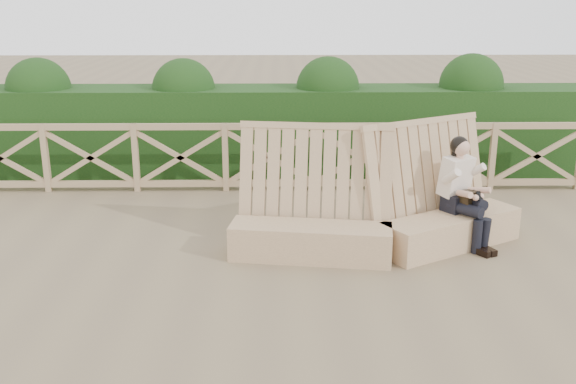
{
  "coord_description": "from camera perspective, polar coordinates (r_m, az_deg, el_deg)",
  "views": [
    {
      "loc": [
        0.14,
        -6.47,
        2.97
      ],
      "look_at": [
        0.24,
        0.4,
        0.9
      ],
      "focal_mm": 40.0,
      "sensor_mm": 36.0,
      "label": 1
    }
  ],
  "objects": [
    {
      "name": "bench",
      "position": [
        7.92,
        8.23,
        -2.46
      ],
      "size": [
        3.69,
        1.64,
        1.55
      ],
      "rotation": [
        0.0,
        0.0,
        0.23
      ],
      "color": "#9A7858",
      "rests_on": "ground"
    },
    {
      "name": "guardrail",
      "position": [
        10.26,
        -1.63,
        3.13
      ],
      "size": [
        10.1,
        0.09,
        1.1
      ],
      "color": "#927555",
      "rests_on": "ground"
    },
    {
      "name": "hedge",
      "position": [
        11.39,
        -1.56,
        5.51
      ],
      "size": [
        12.0,
        1.2,
        1.5
      ],
      "primitive_type": "cube",
      "color": "black",
      "rests_on": "ground"
    },
    {
      "name": "woman",
      "position": [
        8.24,
        15.28,
        0.29
      ],
      "size": [
        0.67,
        0.87,
        1.36
      ],
      "rotation": [
        0.0,
        0.0,
        0.6
      ],
      "color": "black",
      "rests_on": "ground"
    },
    {
      "name": "ground",
      "position": [
        7.12,
        -1.93,
        -7.89
      ],
      "size": [
        60.0,
        60.0,
        0.0
      ],
      "primitive_type": "plane",
      "color": "brown",
      "rests_on": "ground"
    }
  ]
}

